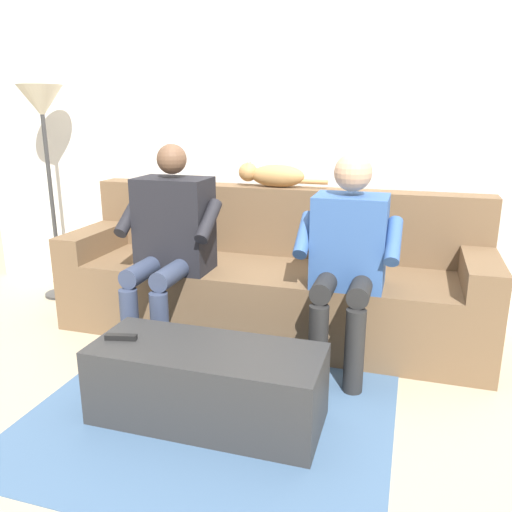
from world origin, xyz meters
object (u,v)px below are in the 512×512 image
Objects in this scene: person_right_seated at (170,235)px; floor_lamp at (43,117)px; coffee_table at (207,384)px; remote_black at (121,337)px; cat_on_backrest at (272,175)px; couch at (271,282)px; person_left_seated at (348,250)px.

person_right_seated is 0.77× the size of floor_lamp.
remote_black reaches higher than coffee_table.
floor_lamp is (1.18, -0.48, 0.65)m from person_right_seated.
cat_on_backrest is at bearing -87.04° from coffee_table.
remote_black is (0.40, 0.04, 0.19)m from coffee_table.
coffee_table is at bearing 90.00° from couch.
floor_lamp reaches higher than person_right_seated.
floor_lamp is at bearing 4.42° from cat_on_backrest.
person_right_seated is (1.02, 0.02, 0.01)m from person_left_seated.
person_left_seated is 1.95× the size of cat_on_backrest.
couch is 17.95× the size of remote_black.
person_left_seated is at bearing -179.12° from person_right_seated.
cat_on_backrest is (0.07, -0.24, 0.64)m from couch.
coffee_table is at bearing 92.96° from cat_on_backrest.
person_right_seated reaches higher than cat_on_backrest.
coffee_table is 0.88× the size of person_right_seated.
person_right_seated reaches higher than remote_black.
cat_on_backrest is 4.07× the size of remote_black.
coffee_table is at bearing -7.52° from remote_black.
person_left_seated is (-0.51, -0.73, 0.47)m from coffee_table.
coffee_table is 1.75× the size of cat_on_backrest.
couch is 0.70m from person_left_seated.
floor_lamp is at bearing -22.23° from person_right_seated.
couch is at bearing 105.85° from cat_on_backrest.
person_right_seated is 0.80m from cat_on_backrest.
person_left_seated reaches higher than coffee_table.
remote_black is (0.40, 1.11, 0.06)m from couch.
cat_on_backrest reaches higher than coffee_table.
person_right_seated is 8.13× the size of remote_black.
coffee_table is 2.35m from floor_lamp.
floor_lamp is (2.19, -0.46, 0.66)m from person_left_seated.
couch is 1.18m from remote_black.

